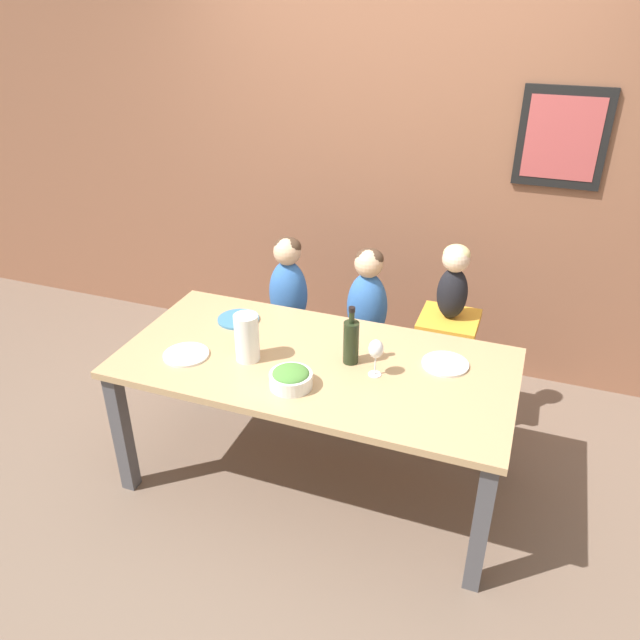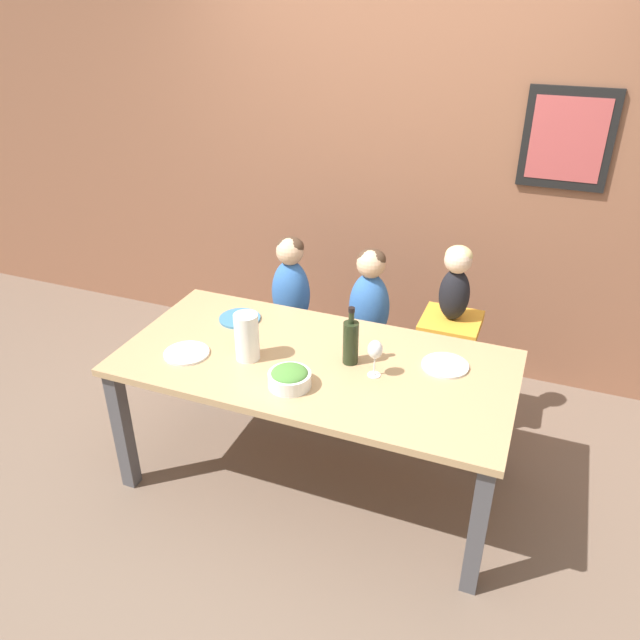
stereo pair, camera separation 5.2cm
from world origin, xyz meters
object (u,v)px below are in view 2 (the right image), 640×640
object	(u,v)px
person_baby_right	(456,279)
salad_bowl_large	(290,377)
person_child_left	(291,282)
dinner_plate_back_right	(445,365)
chair_right_highchair	(448,346)
wine_glass_near	(375,350)
paper_towel_roll	(247,337)
wine_bottle	(351,341)
chair_far_center	(367,351)
dinner_plate_front_left	(187,353)
chair_far_left	(292,336)
person_child_center	(370,295)
dinner_plate_back_left	(240,318)

from	to	relation	value
person_baby_right	salad_bowl_large	distance (m)	1.07
person_child_left	dinner_plate_back_right	distance (m)	1.13
chair_right_highchair	wine_glass_near	xyz separation A→B (m)	(-0.22, -0.70, 0.32)
paper_towel_roll	wine_bottle	bearing A→B (deg)	17.03
dinner_plate_back_right	chair_far_center	bearing A→B (deg)	135.91
wine_bottle	dinner_plate_back_right	world-z (taller)	wine_bottle
paper_towel_roll	dinner_plate_front_left	bearing A→B (deg)	-164.60
chair_right_highchair	paper_towel_roll	xyz separation A→B (m)	(-0.81, -0.77, 0.30)
chair_far_left	person_child_center	distance (m)	0.60
person_child_left	wine_glass_near	size ratio (longest dim) A/B	3.04
chair_far_center	salad_bowl_large	bearing A→B (deg)	-94.99
dinner_plate_front_left	person_child_center	bearing A→B (deg)	53.03
chair_far_center	dinner_plate_back_right	size ratio (longest dim) A/B	2.19
dinner_plate_front_left	dinner_plate_back_right	xyz separation A→B (m)	(1.17, 0.34, 0.00)
paper_towel_roll	dinner_plate_back_right	bearing A→B (deg)	16.76
chair_far_left	dinner_plate_front_left	distance (m)	0.93
person_child_center	paper_towel_roll	size ratio (longest dim) A/B	2.38
person_child_center	dinner_plate_back_right	xyz separation A→B (m)	(0.53, -0.51, -0.03)
wine_bottle	chair_far_left	bearing A→B (deg)	132.60
person_baby_right	dinner_plate_front_left	distance (m)	1.41
person_child_center	salad_bowl_large	distance (m)	0.92
chair_right_highchair	person_child_left	bearing A→B (deg)	179.94
chair_right_highchair	person_child_left	world-z (taller)	person_child_left
person_baby_right	dinner_plate_back_left	distance (m)	1.14
chair_far_center	dinner_plate_back_right	xyz separation A→B (m)	(0.53, -0.51, 0.34)
wine_bottle	dinner_plate_back_left	world-z (taller)	wine_bottle
chair_far_center	wine_bottle	distance (m)	0.78
chair_right_highchair	salad_bowl_large	xyz separation A→B (m)	(-0.54, -0.91, 0.23)
person_baby_right	person_child_left	bearing A→B (deg)	-179.97
person_child_left	person_baby_right	size ratio (longest dim) A/B	1.33
dinner_plate_back_left	chair_far_left	bearing A→B (deg)	78.58
chair_far_left	wine_bottle	xyz separation A→B (m)	(0.58, -0.63, 0.44)
person_child_left	dinner_plate_back_left	size ratio (longest dim) A/B	2.53
chair_far_left	dinner_plate_front_left	xyz separation A→B (m)	(-0.17, -0.85, 0.34)
paper_towel_roll	wine_glass_near	world-z (taller)	paper_towel_roll
dinner_plate_front_left	dinner_plate_back_right	distance (m)	1.22
chair_far_center	wine_bottle	bearing A→B (deg)	-80.59
person_baby_right	paper_towel_roll	distance (m)	1.13
chair_far_left	chair_right_highchair	world-z (taller)	chair_right_highchair
chair_right_highchair	person_baby_right	world-z (taller)	person_baby_right
chair_far_left	wine_glass_near	world-z (taller)	wine_glass_near
person_baby_right	dinner_plate_back_left	bearing A→B (deg)	-156.10
chair_far_left	salad_bowl_large	size ratio (longest dim) A/B	2.49
wine_bottle	wine_glass_near	size ratio (longest dim) A/B	1.60
paper_towel_roll	dinner_plate_back_right	distance (m)	0.93
person_baby_right	dinner_plate_front_left	world-z (taller)	person_baby_right
paper_towel_roll	dinner_plate_front_left	distance (m)	0.32
paper_towel_roll	salad_bowl_large	size ratio (longest dim) A/B	1.21
paper_towel_roll	dinner_plate_back_right	world-z (taller)	paper_towel_roll
salad_bowl_large	person_baby_right	bearing A→B (deg)	59.50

